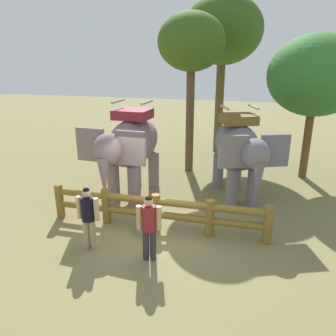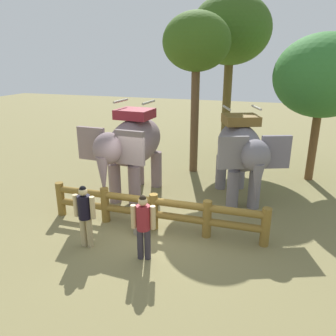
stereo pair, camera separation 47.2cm
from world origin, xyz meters
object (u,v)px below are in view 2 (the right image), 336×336
elephant_near_left (132,145)px  tree_far_left (197,44)px  tourist_man_in_blue (85,212)px  tree_far_right (323,76)px  elephant_center (241,150)px  feed_bucket (141,226)px  log_fence (154,209)px  tourist_woman_in_black (143,223)px  tree_back_center (231,31)px

elephant_near_left → tree_far_left: 4.80m
tourist_man_in_blue → tree_far_right: bearing=50.6°
elephant_center → feed_bucket: (-2.26, -3.08, -1.57)m
log_fence → elephant_near_left: bearing=126.8°
elephant_center → tourist_woman_in_black: bearing=-112.5°
elephant_near_left → tree_far_right: 7.32m
elephant_center → tourist_woman_in_black: 4.60m
tourist_man_in_blue → tree_back_center: tree_back_center is taller
log_fence → elephant_near_left: 2.75m
tourist_woman_in_black → tree_far_left: size_ratio=0.26×
tourist_woman_in_black → tree_back_center: bearing=88.0°
log_fence → elephant_center: bearing=53.6°
tree_far_right → log_fence: bearing=-128.4°
elephant_center → feed_bucket: bearing=-126.3°
tourist_woman_in_black → tree_back_center: (0.36, 10.11, 4.82)m
elephant_center → tourist_man_in_blue: bearing=-128.9°
tourist_woman_in_black → feed_bucket: size_ratio=3.81×
tourist_woman_in_black → tree_far_left: bearing=93.7°
tourist_man_in_blue → tree_far_left: tree_far_left is taller
tree_back_center → tourist_man_in_blue: bearing=-101.0°
tree_far_left → tourist_woman_in_black: bearing=-86.3°
elephant_center → tourist_woman_in_black: (-1.73, -4.18, -0.81)m
elephant_near_left → tree_far_left: tree_far_left is taller
tree_far_left → log_fence: bearing=-88.5°
tourist_woman_in_black → tree_back_center: 11.20m
elephant_near_left → tree_far_right: bearing=31.8°
tree_far_right → feed_bucket: tree_far_right is taller
elephant_near_left → tree_far_right: size_ratio=0.70×
tree_back_center → feed_bucket: size_ratio=17.10×
tree_far_right → tourist_woman_in_black: bearing=-120.6°
elephant_near_left → tree_far_right: tree_far_right is taller
elephant_center → tourist_man_in_blue: size_ratio=2.24×
tourist_man_in_blue → tree_far_left: bearing=80.0°
tourist_man_in_blue → feed_bucket: bearing=44.6°
elephant_center → tree_back_center: (-1.37, 5.92, 4.01)m
tourist_man_in_blue → tree_far_right: (5.80, 7.05, 3.00)m
feed_bucket → tree_back_center: bearing=84.3°
elephant_center → tree_far_left: tree_far_left is taller
tree_far_right → feed_bucket: 8.53m
elephant_near_left → tree_far_left: bearing=67.9°
tree_far_left → elephant_near_left: bearing=-112.1°
log_fence → tree_far_left: bearing=91.5°
log_fence → tree_far_left: (-0.14, 5.24, 4.49)m
log_fence → elephant_near_left: size_ratio=1.63×
log_fence → feed_bucket: size_ratio=14.45×
tree_back_center → tree_far_left: bearing=-102.9°
feed_bucket → tree_far_left: bearing=88.9°
log_fence → tree_far_right: bearing=51.6°
elephant_center → tourist_woman_in_black: size_ratio=2.26×
log_fence → elephant_near_left: elephant_near_left is taller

